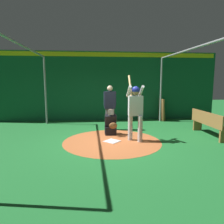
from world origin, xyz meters
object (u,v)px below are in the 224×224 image
(catcher, at_px, (111,125))
(umpire, at_px, (110,105))
(bat_rack, at_px, (161,110))
(bench, at_px, (208,123))
(home_plate, at_px, (112,141))
(batter, at_px, (135,108))

(catcher, distance_m, umpire, 1.01)
(bat_rack, height_order, bench, bat_rack)
(home_plate, relative_size, umpire, 0.24)
(home_plate, bearing_deg, batter, 89.76)
(umpire, height_order, bench, umpire)
(bat_rack, bearing_deg, umpire, -54.76)
(home_plate, bearing_deg, umpire, 176.77)
(catcher, distance_m, bat_rack, 3.87)
(batter, height_order, catcher, batter)
(bench, bearing_deg, umpire, -111.44)
(home_plate, relative_size, catcher, 0.45)
(catcher, height_order, bench, catcher)
(catcher, relative_size, bat_rack, 0.88)
(home_plate, bearing_deg, bat_rack, 141.93)
(batter, height_order, bench, batter)
(catcher, height_order, bat_rack, bat_rack)
(home_plate, xyz_separation_m, catcher, (-0.86, 0.04, 0.35))
(catcher, distance_m, bench, 3.42)
(home_plate, height_order, bench, bench)
(catcher, relative_size, bench, 0.49)
(batter, distance_m, catcher, 1.31)
(bench, bearing_deg, batter, -82.39)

